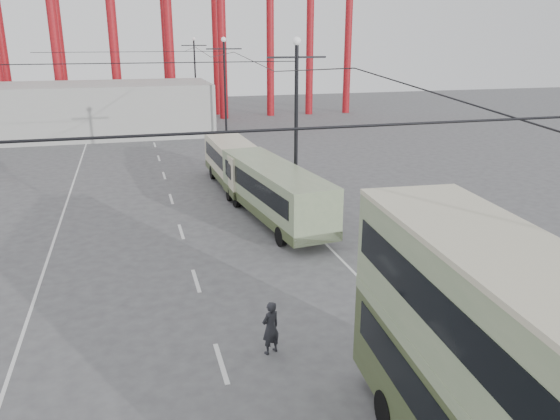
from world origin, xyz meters
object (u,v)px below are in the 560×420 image
object	(u,v)px
pedestrian	(271,328)
single_decker_green	(274,191)
double_decker_bus	(514,386)
single_decker_cream	(235,163)

from	to	relation	value
pedestrian	single_decker_green	bearing A→B (deg)	-129.31
double_decker_bus	single_decker_cream	bearing A→B (deg)	94.70
double_decker_bus	single_decker_green	distance (m)	19.35
single_decker_cream	pedestrian	distance (m)	19.67
double_decker_bus	single_decker_cream	size ratio (longest dim) A/B	1.15
single_decker_green	single_decker_cream	world-z (taller)	single_decker_green
single_decker_cream	pedestrian	xyz separation A→B (m)	(-2.70, -19.47, -0.74)
double_decker_bus	pedestrian	distance (m)	7.97
single_decker_cream	pedestrian	bearing A→B (deg)	-99.70
double_decker_bus	single_decker_cream	distance (m)	26.61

